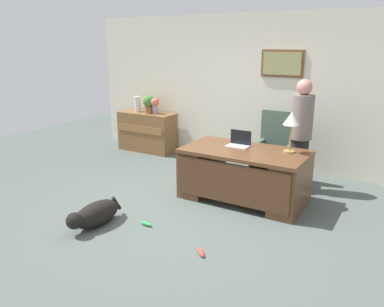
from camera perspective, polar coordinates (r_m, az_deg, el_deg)
name	(u,v)px	position (r m, az deg, el deg)	size (l,w,h in m)	color
ground_plane	(180,212)	(5.21, -1.85, -8.72)	(12.00, 12.00, 0.00)	#4C5651
back_wall	(257,91)	(7.10, 9.61, 9.16)	(7.00, 0.16, 2.70)	beige
desk	(243,173)	(5.51, 7.64, -2.94)	(1.73, 0.96, 0.74)	brown
credenza	(147,132)	(8.06, -6.69, 3.24)	(1.20, 0.50, 0.81)	brown
armchair	(275,152)	(6.26, 12.32, 0.18)	(0.60, 0.59, 1.16)	#475B4C
person_standing	(301,135)	(5.93, 15.89, 2.72)	(0.32, 0.32, 1.69)	#262323
dog_lying	(95,214)	(4.93, -14.32, -8.78)	(0.34, 0.85, 0.30)	black
laptop	(239,142)	(5.60, 7.01, 1.66)	(0.32, 0.22, 0.22)	#B2B5BA
desk_lamp	(291,121)	(5.32, 14.59, 4.72)	(0.22, 0.22, 0.57)	#9E8447
vase_with_flowers	(155,104)	(7.82, -5.53, 7.31)	(0.17, 0.17, 0.32)	#A98AA8
vase_empty	(137,104)	(8.10, -8.12, 7.29)	(0.13, 0.13, 0.32)	silver
potted_plant	(149,103)	(7.91, -6.44, 7.43)	(0.24, 0.24, 0.36)	brown
dog_toy_ball	(83,215)	(5.23, -15.96, -8.85)	(0.08, 0.08, 0.08)	#D8338C
dog_toy_bone	(201,252)	(4.26, 1.29, -14.46)	(0.20, 0.05, 0.05)	#E53F33
dog_toy_plush	(146,224)	(4.87, -6.81, -10.37)	(0.17, 0.05, 0.05)	green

